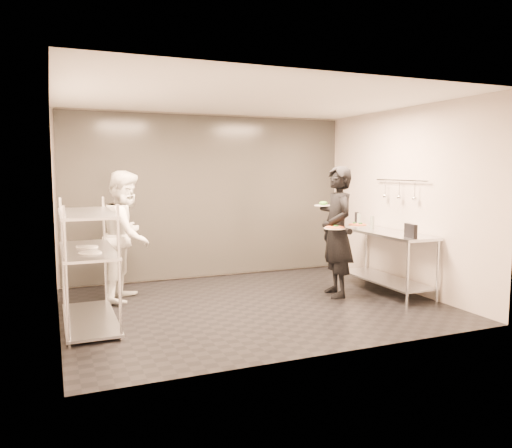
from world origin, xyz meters
name	(u,v)px	position (x,y,z in m)	size (l,w,h in m)	color
room_shell	(225,199)	(0.00, 1.18, 1.40)	(5.00, 4.00, 2.80)	black
pass_rack	(88,261)	(-2.15, 0.00, 0.77)	(0.60, 1.60, 1.50)	silver
prep_counter	(385,251)	(2.18, 0.00, 0.63)	(0.60, 1.80, 0.92)	silver
utensil_rail	(400,190)	(2.43, 0.00, 1.55)	(0.07, 1.20, 0.31)	silver
waiter	(337,232)	(1.33, 0.02, 0.96)	(0.70, 0.46, 1.91)	black
chef	(127,236)	(-1.55, 0.99, 0.92)	(0.90, 0.70, 1.85)	silver
pizza_plate_near	(335,228)	(1.18, -0.17, 1.04)	(0.31, 0.31, 0.05)	white
pizza_plate_far	(358,225)	(1.52, -0.22, 1.07)	(0.29, 0.29, 0.05)	white
salad_plate	(323,204)	(1.26, 0.30, 1.34)	(0.27, 0.27, 0.07)	white
pos_monitor	(411,231)	(2.06, -0.72, 1.02)	(0.05, 0.27, 0.20)	black
bottle_green	(359,220)	(2.14, 0.65, 1.04)	(0.07, 0.07, 0.23)	gray
bottle_clear	(372,223)	(2.16, 0.32, 1.03)	(0.06, 0.06, 0.21)	gray
bottle_dark	(357,219)	(2.19, 0.80, 1.04)	(0.07, 0.07, 0.23)	black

